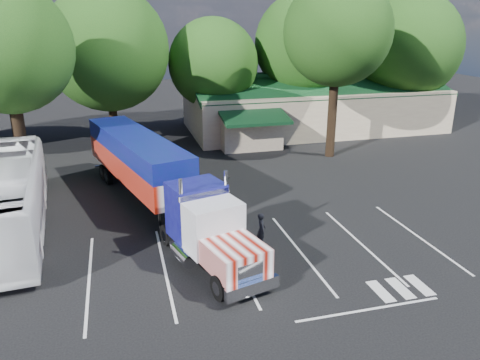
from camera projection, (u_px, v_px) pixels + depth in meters
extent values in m
plane|color=black|center=(209.00, 211.00, 26.87)|extent=(120.00, 120.00, 0.00)
cube|color=beige|center=(312.00, 108.00, 46.01)|extent=(24.00, 11.00, 4.00)
cube|color=#124120|center=(324.00, 86.00, 43.00)|extent=(24.20, 6.25, 2.10)
cube|color=#124120|center=(304.00, 79.00, 47.37)|extent=(24.20, 6.25, 2.10)
cube|color=beige|center=(250.00, 132.00, 39.08)|extent=(5.00, 2.50, 2.80)
cube|color=#124120|center=(255.00, 118.00, 37.39)|extent=(5.40, 3.19, 0.80)
cylinder|color=black|center=(16.00, 124.00, 39.30)|extent=(0.70, 0.70, 4.00)
sphere|color=#164513|center=(5.00, 61.00, 37.59)|extent=(8.40, 8.40, 8.40)
cylinder|color=black|center=(114.00, 121.00, 39.72)|extent=(0.70, 0.70, 4.30)
sphere|color=#164513|center=(107.00, 49.00, 37.77)|extent=(10.00, 10.00, 10.00)
cylinder|color=black|center=(214.00, 116.00, 43.20)|extent=(0.70, 0.70, 3.60)
sphere|color=#164513|center=(213.00, 63.00, 41.61)|extent=(8.00, 8.00, 8.00)
cylinder|color=black|center=(303.00, 106.00, 45.69)|extent=(0.70, 0.70, 4.50)
sphere|color=#164513|center=(306.00, 44.00, 43.75)|extent=(9.60, 9.60, 9.60)
cylinder|color=black|center=(400.00, 107.00, 47.11)|extent=(0.70, 0.70, 3.90)
sphere|color=#164513|center=(407.00, 46.00, 45.17)|extent=(10.40, 10.40, 10.40)
cylinder|color=black|center=(22.00, 146.00, 28.81)|extent=(0.70, 0.70, 6.00)
sphere|color=#164513|center=(6.00, 48.00, 26.87)|extent=(7.60, 7.60, 7.60)
cylinder|color=black|center=(332.00, 116.00, 36.33)|extent=(0.70, 0.70, 6.50)
sphere|color=#164513|center=(338.00, 32.00, 34.26)|extent=(8.00, 8.00, 8.00)
cube|color=black|center=(210.00, 249.00, 20.94)|extent=(2.72, 6.66, 0.24)
cube|color=white|center=(252.00, 288.00, 18.08)|extent=(2.35, 0.87, 0.52)
cube|color=white|center=(250.00, 273.00, 18.04)|extent=(1.13, 0.42, 0.86)
cube|color=white|center=(236.00, 257.00, 18.87)|extent=(2.72, 2.79, 1.09)
cube|color=silver|center=(214.00, 227.00, 20.22)|extent=(2.70, 2.11, 2.19)
cube|color=black|center=(220.00, 222.00, 19.56)|extent=(2.12, 0.67, 0.95)
cube|color=white|center=(205.00, 194.00, 20.47)|extent=(2.40, 0.76, 0.24)
cube|color=#0F0D5D|center=(196.00, 210.00, 21.55)|extent=(2.80, 2.47, 2.57)
cylinder|color=white|center=(182.00, 214.00, 20.22)|extent=(0.21, 0.21, 3.23)
cylinder|color=white|center=(226.00, 204.00, 21.27)|extent=(0.21, 0.21, 3.23)
cylinder|color=white|center=(183.00, 255.00, 20.40)|extent=(1.02, 1.63, 0.63)
cylinder|color=white|center=(234.00, 241.00, 21.63)|extent=(1.02, 1.63, 0.63)
cube|color=silver|center=(137.00, 165.00, 28.29)|extent=(5.68, 12.38, 1.43)
cube|color=navy|center=(136.00, 145.00, 27.87)|extent=(5.68, 12.38, 1.14)
cube|color=black|center=(119.00, 167.00, 31.94)|extent=(2.00, 3.51, 0.33)
cube|color=black|center=(160.00, 218.00, 24.26)|extent=(0.14, 0.14, 1.33)
cube|color=black|center=(183.00, 213.00, 24.90)|extent=(0.14, 0.14, 1.33)
cube|color=white|center=(111.00, 164.00, 33.84)|extent=(2.23, 0.73, 0.11)
cylinder|color=black|center=(220.00, 288.00, 18.29)|extent=(0.60, 1.10, 1.05)
cylinder|color=black|center=(262.00, 274.00, 19.24)|extent=(0.60, 1.10, 1.05)
cylinder|color=black|center=(176.00, 244.00, 21.84)|extent=(0.60, 1.10, 1.05)
cylinder|color=black|center=(213.00, 234.00, 22.79)|extent=(0.60, 1.10, 1.05)
cylinder|color=black|center=(167.00, 235.00, 22.68)|extent=(0.60, 1.10, 1.05)
cylinder|color=black|center=(204.00, 226.00, 23.64)|extent=(0.60, 1.10, 1.05)
cylinder|color=black|center=(108.00, 177.00, 30.94)|extent=(0.60, 1.10, 1.05)
cylinder|color=black|center=(138.00, 172.00, 31.90)|extent=(0.60, 1.10, 1.05)
cylinder|color=black|center=(104.00, 172.00, 31.87)|extent=(0.60, 1.10, 1.05)
cylinder|color=black|center=(132.00, 167.00, 32.83)|extent=(0.60, 1.10, 1.05)
imported|color=black|center=(261.00, 230.00, 22.51)|extent=(0.49, 0.67, 1.70)
imported|color=black|center=(226.00, 181.00, 30.20)|extent=(0.81, 1.89, 0.97)
imported|color=white|center=(7.00, 198.00, 23.63)|extent=(4.44, 13.85, 3.79)
imported|color=#A3A7AA|center=(309.00, 131.00, 42.29)|extent=(4.95, 2.77, 1.54)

